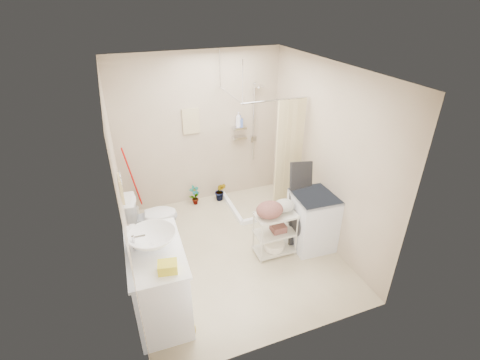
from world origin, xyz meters
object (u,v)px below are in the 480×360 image
object	(u,v)px
toilet	(152,217)
washing_machine	(313,220)
laundry_rack	(275,230)
vanity	(159,282)

from	to	relation	value
toilet	washing_machine	distance (m)	2.39
laundry_rack	washing_machine	bearing A→B (deg)	-2.27
toilet	washing_machine	bearing A→B (deg)	-109.45
vanity	washing_machine	world-z (taller)	vanity
vanity	washing_machine	bearing A→B (deg)	13.48
washing_machine	vanity	bearing A→B (deg)	-164.85
vanity	washing_machine	xyz separation A→B (m)	(2.30, 0.48, -0.04)
vanity	laundry_rack	distance (m)	1.78
toilet	washing_machine	xyz separation A→B (m)	(2.18, -0.98, 0.04)
toilet	vanity	bearing A→B (deg)	-179.83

